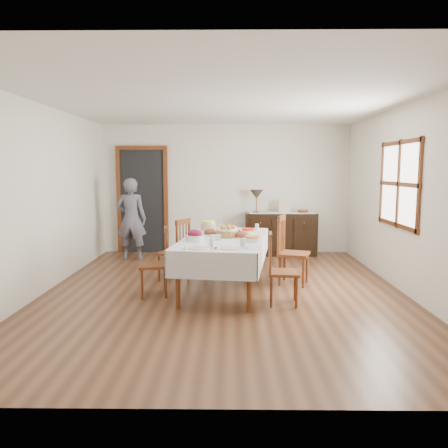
{
  "coord_description": "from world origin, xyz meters",
  "views": [
    {
      "loc": [
        0.07,
        -5.94,
        1.71
      ],
      "look_at": [
        0.0,
        0.1,
        0.95
      ],
      "focal_mm": 35.0,
      "sensor_mm": 36.0,
      "label": 1
    }
  ],
  "objects_px": {
    "sideboard": "(280,234)",
    "person": "(131,216)",
    "chair_left_near": "(157,261)",
    "chair_right_near": "(280,268)",
    "chair_right_far": "(290,250)",
    "dining_table": "(224,244)",
    "table_lamp": "(257,195)",
    "chair_left_far": "(176,250)"
  },
  "relations": [
    {
      "from": "sideboard",
      "to": "person",
      "type": "xyz_separation_m",
      "value": [
        -2.87,
        -0.53,
        0.4
      ]
    },
    {
      "from": "chair_left_near",
      "to": "person",
      "type": "relative_size",
      "value": 0.56
    },
    {
      "from": "chair_right_near",
      "to": "chair_right_far",
      "type": "bearing_deg",
      "value": -10.07
    },
    {
      "from": "chair_right_near",
      "to": "dining_table",
      "type": "bearing_deg",
      "value": 52.04
    },
    {
      "from": "sideboard",
      "to": "table_lamp",
      "type": "height_order",
      "value": "table_lamp"
    },
    {
      "from": "chair_left_near",
      "to": "person",
      "type": "bearing_deg",
      "value": -170.9
    },
    {
      "from": "chair_left_near",
      "to": "chair_right_near",
      "type": "relative_size",
      "value": 1.02
    },
    {
      "from": "table_lamp",
      "to": "sideboard",
      "type": "bearing_deg",
      "value": 1.32
    },
    {
      "from": "table_lamp",
      "to": "person",
      "type": "bearing_deg",
      "value": -167.65
    },
    {
      "from": "chair_right_far",
      "to": "sideboard",
      "type": "relative_size",
      "value": 0.73
    },
    {
      "from": "table_lamp",
      "to": "chair_left_far",
      "type": "bearing_deg",
      "value": -123.05
    },
    {
      "from": "chair_left_near",
      "to": "person",
      "type": "height_order",
      "value": "person"
    },
    {
      "from": "chair_right_far",
      "to": "chair_right_near",
      "type": "bearing_deg",
      "value": -176.28
    },
    {
      "from": "chair_right_near",
      "to": "table_lamp",
      "type": "xyz_separation_m",
      "value": [
        -0.1,
        3.24,
        0.74
      ]
    },
    {
      "from": "chair_right_far",
      "to": "dining_table",
      "type": "bearing_deg",
      "value": 127.8
    },
    {
      "from": "chair_right_near",
      "to": "table_lamp",
      "type": "bearing_deg",
      "value": 6.82
    },
    {
      "from": "chair_left_far",
      "to": "person",
      "type": "distance_m",
      "value": 1.9
    },
    {
      "from": "chair_right_near",
      "to": "chair_right_far",
      "type": "relative_size",
      "value": 0.89
    },
    {
      "from": "sideboard",
      "to": "chair_left_far",
      "type": "bearing_deg",
      "value": -131.38
    },
    {
      "from": "dining_table",
      "to": "chair_left_near",
      "type": "xyz_separation_m",
      "value": [
        -0.91,
        -0.29,
        -0.19
      ]
    },
    {
      "from": "chair_right_near",
      "to": "person",
      "type": "height_order",
      "value": "person"
    },
    {
      "from": "sideboard",
      "to": "person",
      "type": "relative_size",
      "value": 0.85
    },
    {
      "from": "dining_table",
      "to": "person",
      "type": "height_order",
      "value": "person"
    },
    {
      "from": "dining_table",
      "to": "chair_left_near",
      "type": "height_order",
      "value": "chair_left_near"
    },
    {
      "from": "chair_left_far",
      "to": "chair_left_near",
      "type": "bearing_deg",
      "value": 15.14
    },
    {
      "from": "chair_right_far",
      "to": "person",
      "type": "bearing_deg",
      "value": 76.87
    },
    {
      "from": "chair_right_near",
      "to": "table_lamp",
      "type": "distance_m",
      "value": 3.32
    },
    {
      "from": "sideboard",
      "to": "table_lamp",
      "type": "xyz_separation_m",
      "value": [
        -0.49,
        -0.01,
        0.78
      ]
    },
    {
      "from": "chair_right_near",
      "to": "chair_right_far",
      "type": "xyz_separation_m",
      "value": [
        0.27,
        1.0,
        0.06
      ]
    },
    {
      "from": "chair_left_near",
      "to": "person",
      "type": "distance_m",
      "value": 2.52
    },
    {
      "from": "dining_table",
      "to": "chair_right_near",
      "type": "xyz_separation_m",
      "value": [
        0.71,
        -0.66,
        -0.2
      ]
    },
    {
      "from": "dining_table",
      "to": "chair_right_near",
      "type": "height_order",
      "value": "chair_right_near"
    },
    {
      "from": "chair_left_far",
      "to": "chair_right_near",
      "type": "height_order",
      "value": "chair_left_far"
    },
    {
      "from": "chair_right_far",
      "to": "table_lamp",
      "type": "distance_m",
      "value": 2.37
    },
    {
      "from": "chair_left_far",
      "to": "dining_table",
      "type": "bearing_deg",
      "value": 83.24
    },
    {
      "from": "chair_right_near",
      "to": "sideboard",
      "type": "relative_size",
      "value": 0.65
    },
    {
      "from": "dining_table",
      "to": "sideboard",
      "type": "bearing_deg",
      "value": 74.92
    },
    {
      "from": "chair_left_near",
      "to": "table_lamp",
      "type": "distance_m",
      "value": 3.32
    },
    {
      "from": "chair_left_far",
      "to": "chair_right_far",
      "type": "xyz_separation_m",
      "value": [
        1.72,
        -0.16,
        0.03
      ]
    },
    {
      "from": "chair_right_near",
      "to": "person",
      "type": "relative_size",
      "value": 0.55
    },
    {
      "from": "person",
      "to": "chair_right_far",
      "type": "bearing_deg",
      "value": 149.71
    },
    {
      "from": "chair_left_far",
      "to": "table_lamp",
      "type": "bearing_deg",
      "value": 173.95
    }
  ]
}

